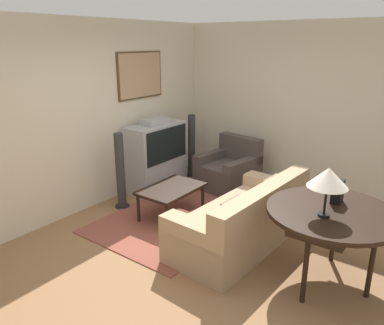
# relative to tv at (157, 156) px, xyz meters

# --- Properties ---
(ground_plane) EXTENTS (12.00, 12.00, 0.00)m
(ground_plane) POSITION_rel_tv_xyz_m (-1.11, -1.78, -0.57)
(ground_plane) COLOR #8E6642
(wall_back) EXTENTS (12.00, 0.10, 2.70)m
(wall_back) POSITION_rel_tv_xyz_m (-1.09, 0.35, 0.79)
(wall_back) COLOR beige
(wall_back) RESTS_ON ground_plane
(wall_right) EXTENTS (0.06, 12.00, 2.70)m
(wall_right) POSITION_rel_tv_xyz_m (1.52, -1.78, 0.78)
(wall_right) COLOR beige
(wall_right) RESTS_ON ground_plane
(area_rug) EXTENTS (2.15, 1.68, 0.01)m
(area_rug) POSITION_rel_tv_xyz_m (-0.76, -0.97, -0.56)
(area_rug) COLOR brown
(area_rug) RESTS_ON ground_plane
(tv) EXTENTS (1.05, 0.48, 1.20)m
(tv) POSITION_rel_tv_xyz_m (0.00, 0.00, 0.00)
(tv) COLOR #9E9EA3
(tv) RESTS_ON ground_plane
(couch) EXTENTS (1.99, 0.97, 0.81)m
(couch) POSITION_rel_tv_xyz_m (-0.73, -2.06, -0.27)
(couch) COLOR tan
(couch) RESTS_ON ground_plane
(armchair) EXTENTS (0.96, 0.95, 0.85)m
(armchair) POSITION_rel_tv_xyz_m (0.75, -0.95, -0.28)
(armchair) COLOR #473D38
(armchair) RESTS_ON ground_plane
(coffee_table) EXTENTS (0.91, 0.61, 0.44)m
(coffee_table) POSITION_rel_tv_xyz_m (-0.69, -0.88, -0.17)
(coffee_table) COLOR black
(coffee_table) RESTS_ON ground_plane
(console_table) EXTENTS (1.28, 1.28, 0.81)m
(console_table) POSITION_rel_tv_xyz_m (-0.91, -3.12, 0.18)
(console_table) COLOR black
(console_table) RESTS_ON ground_plane
(table_lamp) EXTENTS (0.37, 0.37, 0.48)m
(table_lamp) POSITION_rel_tv_xyz_m (-1.09, -3.09, 0.63)
(table_lamp) COLOR black
(table_lamp) RESTS_ON console_table
(mantel_clock) EXTENTS (0.16, 0.10, 0.24)m
(mantel_clock) POSITION_rel_tv_xyz_m (-0.69, -3.09, 0.36)
(mantel_clock) COLOR black
(mantel_clock) RESTS_ON console_table
(speaker_tower_left) EXTENTS (0.22, 0.22, 1.14)m
(speaker_tower_left) POSITION_rel_tv_xyz_m (-0.88, -0.07, -0.03)
(speaker_tower_left) COLOR black
(speaker_tower_left) RESTS_ON ground_plane
(speaker_tower_right) EXTENTS (0.22, 0.22, 1.14)m
(speaker_tower_right) POSITION_rel_tv_xyz_m (0.88, -0.07, -0.03)
(speaker_tower_right) COLOR black
(speaker_tower_right) RESTS_ON ground_plane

